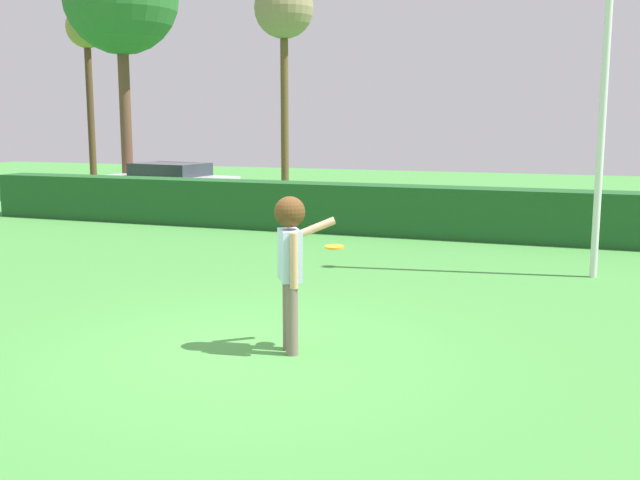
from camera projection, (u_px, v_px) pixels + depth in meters
The scene contains 8 objects.
ground_plane at pixel (250, 352), 8.59m from camera, with size 60.00×60.00×0.00m, color #458E3E.
person at pixel (291, 253), 8.41m from camera, with size 0.59×0.79×1.79m.
frisbee at pixel (334, 247), 8.52m from camera, with size 0.22×0.22×0.03m.
lamppost at pixel (606, 53), 12.05m from camera, with size 0.24×0.24×6.72m.
hedge_row at pixel (421, 211), 16.96m from camera, with size 23.04×0.90×1.13m, color #1E5324.
parked_car_silver at pixel (170, 181), 23.78m from camera, with size 4.40×2.28×1.25m.
bare_elm_tree at pixel (87, 35), 28.56m from camera, with size 1.56×1.56×6.85m.
birch_tree at pixel (284, 14), 23.46m from camera, with size 1.87×1.87×6.99m.
Camera 1 is at (3.55, -7.51, 2.65)m, focal length 42.07 mm.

